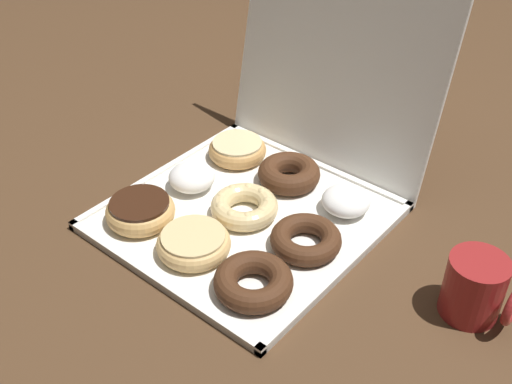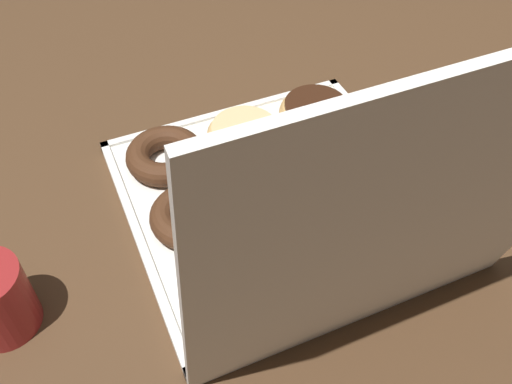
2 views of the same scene
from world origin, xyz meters
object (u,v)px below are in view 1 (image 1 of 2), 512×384
glazed_ring_donut_6 (237,149)px  chocolate_cake_ring_donut_7 (291,174)px  coffee_mug (477,287)px  powdered_filled_donut_8 (346,201)px  chocolate_frosted_donut_0 (140,211)px  donut_box (245,217)px  glazed_ring_donut_1 (193,242)px  cruller_donut_4 (244,206)px  chocolate_cake_ring_donut_5 (307,239)px  chocolate_cake_ring_donut_2 (253,281)px  powdered_filled_donut_3 (193,176)px

glazed_ring_donut_6 → chocolate_cake_ring_donut_7: bearing=-0.4°
coffee_mug → powdered_filled_donut_8: bearing=164.6°
chocolate_frosted_donut_0 → powdered_filled_donut_8: powdered_filled_donut_8 is taller
donut_box → glazed_ring_donut_6: size_ratio=3.76×
glazed_ring_donut_1 → chocolate_cake_ring_donut_7: (0.01, 0.25, 0.00)m
cruller_donut_4 → chocolate_cake_ring_donut_5: 0.13m
glazed_ring_donut_6 → cruller_donut_4: bearing=-45.3°
chocolate_cake_ring_donut_7 → coffee_mug: bearing=-11.2°
chocolate_cake_ring_donut_2 → powdered_filled_donut_3: 0.28m
chocolate_cake_ring_donut_7 → glazed_ring_donut_1: bearing=-91.4°
cruller_donut_4 → powdered_filled_donut_8: (0.13, 0.12, 0.00)m
chocolate_cake_ring_donut_7 → chocolate_cake_ring_donut_2: bearing=-64.0°
glazed_ring_donut_1 → chocolate_cake_ring_donut_7: 0.25m
glazed_ring_donut_1 → coffee_mug: 0.42m
cruller_donut_4 → glazed_ring_donut_6: bearing=134.7°
chocolate_cake_ring_donut_5 → chocolate_cake_ring_donut_7: bearing=135.6°
chocolate_frosted_donut_0 → powdered_filled_donut_3: powdered_filled_donut_3 is taller
glazed_ring_donut_6 → powdered_filled_donut_8: (0.25, -0.00, 0.00)m
chocolate_cake_ring_donut_7 → powdered_filled_donut_8: bearing=-1.6°
donut_box → chocolate_cake_ring_donut_5: (0.13, 0.00, 0.02)m
chocolate_frosted_donut_0 → cruller_donut_4: bearing=45.2°
glazed_ring_donut_1 → chocolate_cake_ring_donut_2: (0.13, -0.00, -0.00)m
powdered_filled_donut_8 → coffee_mug: coffee_mug is taller
powdered_filled_donut_8 → coffee_mug: bearing=-15.4°
glazed_ring_donut_1 → chocolate_cake_ring_donut_5: size_ratio=1.03×
chocolate_frosted_donut_0 → chocolate_cake_ring_donut_7: (0.13, 0.25, -0.00)m
donut_box → chocolate_cake_ring_donut_2: chocolate_cake_ring_donut_2 is taller
donut_box → cruller_donut_4: size_ratio=3.63×
chocolate_cake_ring_donut_2 → cruller_donut_4: (-0.13, 0.13, 0.00)m
chocolate_cake_ring_donut_7 → coffee_mug: size_ratio=1.08×
chocolate_frosted_donut_0 → glazed_ring_donut_1: chocolate_frosted_donut_0 is taller
glazed_ring_donut_1 → cruller_donut_4: 0.12m
chocolate_cake_ring_donut_2 → powdered_filled_donut_3: size_ratio=1.42×
chocolate_frosted_donut_0 → glazed_ring_donut_1: size_ratio=0.99×
chocolate_cake_ring_donut_5 → chocolate_cake_ring_donut_7: chocolate_cake_ring_donut_7 is taller
cruller_donut_4 → chocolate_frosted_donut_0: bearing=-134.8°
cruller_donut_4 → chocolate_cake_ring_donut_5: (0.13, 0.00, -0.00)m
glazed_ring_donut_1 → powdered_filled_donut_8: bearing=62.4°
powdered_filled_donut_3 → cruller_donut_4: bearing=-1.3°
cruller_donut_4 → coffee_mug: coffee_mug is taller
donut_box → cruller_donut_4: 0.02m
cruller_donut_4 → chocolate_cake_ring_donut_7: 0.12m
donut_box → cruller_donut_4: bearing=-162.4°
chocolate_cake_ring_donut_5 → coffee_mug: bearing=10.2°
chocolate_cake_ring_donut_5 → chocolate_cake_ring_donut_7: size_ratio=1.01×
donut_box → chocolate_cake_ring_donut_7: (0.00, 0.12, 0.02)m
powdered_filled_donut_8 → glazed_ring_donut_1: bearing=-117.6°
powdered_filled_donut_3 → chocolate_cake_ring_donut_7: 0.18m
chocolate_cake_ring_donut_5 → powdered_filled_donut_8: powdered_filled_donut_8 is taller
glazed_ring_donut_1 → powdered_filled_donut_3: size_ratio=1.42×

